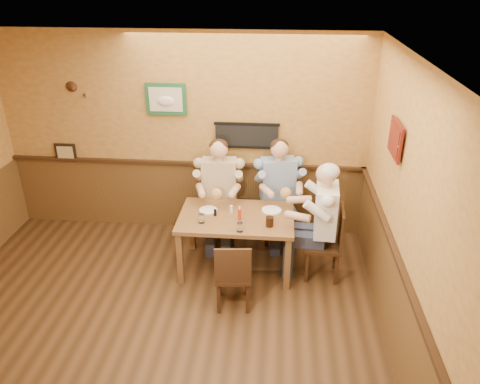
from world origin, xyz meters
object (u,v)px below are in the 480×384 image
object	(u,v)px
chair_right_end	(323,242)
diner_blue_polo	(277,196)
chair_near_side	(233,273)
water_glass_left	(201,218)
water_glass_mid	(240,227)
diner_white_elder	(324,228)
dining_table	(236,222)
cola_tumbler	(270,222)
chair_back_right	(277,209)
chair_back_left	(220,210)
pepper_shaker	(215,213)
hot_sauce_bottle	(240,214)
diner_tan_shirt	(220,197)
salt_shaker	(231,209)

from	to	relation	value
chair_right_end	diner_blue_polo	world-z (taller)	diner_blue_polo
chair_near_side	water_glass_left	world-z (taller)	water_glass_left
water_glass_mid	diner_white_elder	bearing A→B (deg)	16.44
dining_table	diner_blue_polo	xyz separation A→B (m)	(0.49, 0.75, 0.01)
chair_right_end	cola_tumbler	bearing A→B (deg)	-73.86
chair_back_right	chair_right_end	size ratio (longest dim) A/B	0.99
chair_back_left	diner_white_elder	xyz separation A→B (m)	(1.36, -0.72, 0.20)
diner_blue_polo	pepper_shaker	bearing A→B (deg)	-147.35
chair_back_left	water_glass_left	xyz separation A→B (m)	(-0.11, -0.85, 0.34)
water_glass_mid	diner_blue_polo	bearing A→B (deg)	69.62
chair_back_right	chair_back_left	bearing A→B (deg)	174.19
water_glass_left	hot_sauce_bottle	world-z (taller)	hot_sauce_bottle
diner_blue_polo	diner_tan_shirt	bearing A→B (deg)	174.19
chair_back_right	pepper_shaker	distance (m)	1.12
chair_back_left	cola_tumbler	distance (m)	1.16
diner_white_elder	water_glass_left	size ratio (longest dim) A/B	12.16
chair_back_right	salt_shaker	distance (m)	0.93
chair_near_side	pepper_shaker	world-z (taller)	chair_near_side
salt_shaker	water_glass_left	bearing A→B (deg)	-138.96
pepper_shaker	salt_shaker	bearing A→B (deg)	28.66
chair_back_left	chair_near_side	xyz separation A→B (m)	(0.32, -1.37, -0.04)
chair_back_right	salt_shaker	bearing A→B (deg)	-143.19
water_glass_mid	water_glass_left	bearing A→B (deg)	161.13
water_glass_left	diner_tan_shirt	bearing A→B (deg)	82.94
diner_white_elder	water_glass_mid	xyz separation A→B (m)	(-0.99, -0.29, 0.13)
diner_tan_shirt	pepper_shaker	distance (m)	0.68
dining_table	diner_tan_shirt	distance (m)	0.71
pepper_shaker	hot_sauce_bottle	bearing A→B (deg)	-13.70
chair_right_end	diner_tan_shirt	bearing A→B (deg)	-114.02
dining_table	water_glass_mid	size ratio (longest dim) A/B	12.73
water_glass_mid	dining_table	bearing A→B (deg)	101.87
salt_shaker	diner_blue_polo	bearing A→B (deg)	50.10
cola_tumbler	dining_table	bearing A→B (deg)	152.69
chair_back_left	diner_tan_shirt	world-z (taller)	diner_tan_shirt
chair_back_left	diner_blue_polo	world-z (taller)	diner_blue_polo
water_glass_mid	cola_tumbler	size ratio (longest dim) A/B	0.91
chair_back_right	salt_shaker	world-z (taller)	chair_back_right
cola_tumbler	hot_sauce_bottle	bearing A→B (deg)	162.13
cola_tumbler	salt_shaker	size ratio (longest dim) A/B	1.30
chair_back_right	diner_white_elder	world-z (taller)	diner_white_elder
diner_tan_shirt	chair_back_left	bearing A→B (deg)	0.00
chair_right_end	diner_tan_shirt	distance (m)	1.55
chair_near_side	salt_shaker	distance (m)	0.89
water_glass_mid	cola_tumbler	distance (m)	0.37
diner_white_elder	pepper_shaker	distance (m)	1.33
chair_back_right	chair_right_end	distance (m)	1.00
chair_near_side	water_glass_left	distance (m)	0.77
dining_table	salt_shaker	xyz separation A→B (m)	(-0.07, 0.08, 0.14)
diner_blue_polo	hot_sauce_bottle	bearing A→B (deg)	-130.86
chair_back_left	cola_tumbler	xyz separation A→B (m)	(0.70, -0.86, 0.34)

